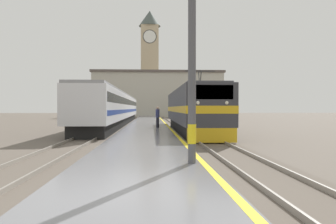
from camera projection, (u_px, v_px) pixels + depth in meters
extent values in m
plane|color=#60564C|center=(148.00, 126.00, 36.87)|extent=(200.00, 200.00, 0.00)
cube|color=slate|center=(148.00, 127.00, 31.88)|extent=(4.12, 140.00, 0.30)
cube|color=yellow|center=(167.00, 125.00, 31.98)|extent=(0.20, 140.00, 0.00)
cube|color=#60564C|center=(185.00, 128.00, 32.08)|extent=(2.84, 140.00, 0.02)
cube|color=gray|center=(178.00, 128.00, 32.04)|extent=(0.07, 140.00, 0.14)
cube|color=gray|center=(192.00, 128.00, 32.11)|extent=(0.07, 140.00, 0.14)
cube|color=#60564C|center=(108.00, 129.00, 31.68)|extent=(2.83, 140.00, 0.02)
cube|color=gray|center=(101.00, 128.00, 31.64)|extent=(0.07, 140.00, 0.14)
cube|color=gray|center=(116.00, 128.00, 31.72)|extent=(0.07, 140.00, 0.14)
cube|color=black|center=(192.00, 127.00, 27.09)|extent=(2.46, 16.85, 0.90)
cube|color=#333338|center=(192.00, 106.00, 27.07)|extent=(2.90, 18.32, 2.52)
cube|color=gold|center=(192.00, 109.00, 27.07)|extent=(2.92, 18.34, 0.44)
cube|color=gold|center=(212.00, 135.00, 18.09)|extent=(2.75, 0.30, 0.81)
cube|color=black|center=(212.00, 92.00, 17.97)|extent=(2.32, 0.12, 0.80)
sphere|color=white|center=(198.00, 103.00, 17.90)|extent=(0.20, 0.20, 0.20)
sphere|color=white|center=(227.00, 103.00, 17.98)|extent=(0.20, 0.20, 0.20)
cube|color=#4C4C51|center=(192.00, 90.00, 27.05)|extent=(2.61, 17.40, 0.12)
cylinder|color=#333333|center=(201.00, 78.00, 22.12)|extent=(0.06, 0.63, 1.03)
cylinder|color=#333333|center=(199.00, 79.00, 22.82)|extent=(0.06, 0.63, 1.03)
cube|color=#262626|center=(200.00, 71.00, 22.46)|extent=(2.03, 0.08, 0.06)
cube|color=black|center=(117.00, 121.00, 40.10)|extent=(2.46, 39.44, 0.90)
cube|color=silver|center=(117.00, 106.00, 40.08)|extent=(2.90, 41.08, 2.60)
cube|color=black|center=(117.00, 102.00, 40.07)|extent=(2.92, 40.26, 0.64)
cube|color=navy|center=(117.00, 111.00, 40.08)|extent=(2.92, 40.26, 0.36)
cube|color=gray|center=(117.00, 95.00, 40.06)|extent=(2.67, 41.08, 0.20)
cylinder|color=#4C4C51|center=(192.00, 35.00, 10.01)|extent=(0.24, 0.24, 7.85)
cylinder|color=yellow|center=(192.00, 134.00, 10.04)|extent=(0.26, 0.26, 0.60)
cylinder|color=#23232D|center=(158.00, 123.00, 28.24)|extent=(0.26, 0.26, 0.87)
cylinder|color=navy|center=(158.00, 113.00, 28.23)|extent=(0.34, 0.34, 0.72)
sphere|color=tan|center=(158.00, 108.00, 28.23)|extent=(0.24, 0.24, 0.24)
cube|color=tan|center=(150.00, 71.00, 81.20)|extent=(4.28, 4.28, 22.30)
cylinder|color=black|center=(150.00, 37.00, 78.95)|extent=(3.30, 0.06, 3.30)
cylinder|color=white|center=(150.00, 36.00, 78.92)|extent=(3.00, 0.10, 3.00)
cone|color=#47514C|center=(150.00, 19.00, 81.05)|extent=(5.35, 5.35, 3.86)
cube|color=#B7B2A3|center=(158.00, 95.00, 73.27)|extent=(28.55, 6.04, 9.75)
cube|color=#564C47|center=(158.00, 72.00, 73.21)|extent=(29.15, 6.64, 0.50)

